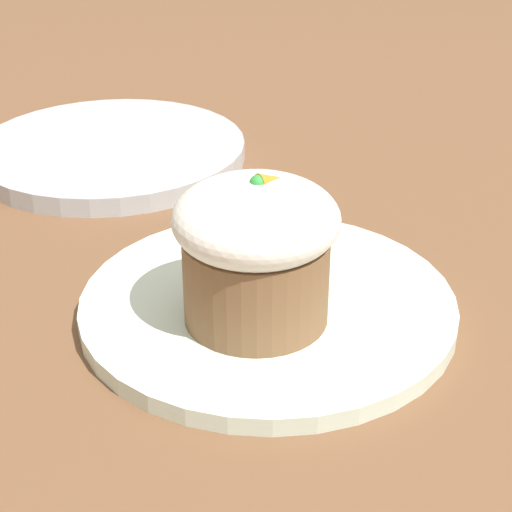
% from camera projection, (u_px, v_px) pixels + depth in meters
% --- Properties ---
extents(ground_plane, '(4.00, 4.00, 0.00)m').
position_uv_depth(ground_plane, '(268.00, 313.00, 0.53)').
color(ground_plane, brown).
extents(dessert_plate, '(0.23, 0.23, 0.01)m').
position_uv_depth(dessert_plate, '(268.00, 305.00, 0.53)').
color(dessert_plate, silver).
rests_on(dessert_plate, ground_plane).
extents(carrot_cake, '(0.10, 0.10, 0.09)m').
position_uv_depth(carrot_cake, '(256.00, 248.00, 0.49)').
color(carrot_cake, brown).
rests_on(carrot_cake, dessert_plate).
extents(spoon, '(0.14, 0.06, 0.01)m').
position_uv_depth(spoon, '(259.00, 283.00, 0.54)').
color(spoon, silver).
rests_on(spoon, dessert_plate).
extents(side_plate, '(0.23, 0.23, 0.02)m').
position_uv_depth(side_plate, '(111.00, 151.00, 0.75)').
color(side_plate, '#B2B7BC').
rests_on(side_plate, ground_plane).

